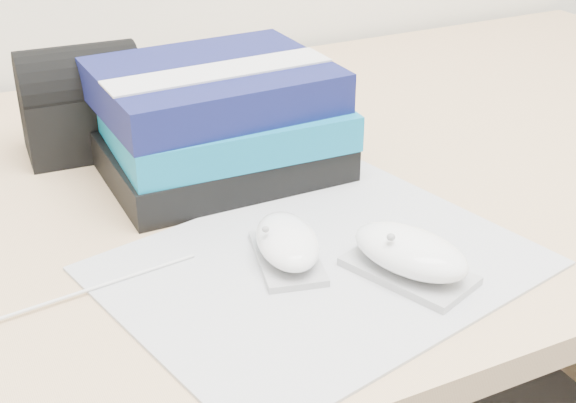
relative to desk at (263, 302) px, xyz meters
name	(u,v)px	position (x,y,z in m)	size (l,w,h in m)	color
desk	(263,302)	(0.00, 0.00, 0.00)	(1.60, 0.80, 0.73)	tan
mousepad	(320,266)	(-0.06, -0.28, 0.24)	(0.38, 0.29, 0.00)	#95969D
mouse_rear	(287,244)	(-0.09, -0.26, 0.26)	(0.08, 0.11, 0.04)	#A4A3A6
mouse_front	(410,255)	(0.00, -0.33, 0.26)	(0.10, 0.13, 0.05)	#A6A6A9
usb_cable	(74,295)	(-0.28, -0.23, 0.24)	(0.00, 0.00, 0.23)	silver
book_stack	(218,120)	(-0.07, -0.04, 0.30)	(0.26, 0.21, 0.13)	black
pouch	(81,101)	(-0.20, 0.08, 0.30)	(0.14, 0.10, 0.13)	black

